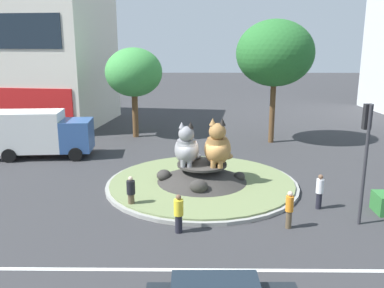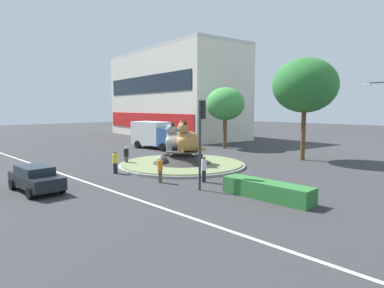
# 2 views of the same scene
# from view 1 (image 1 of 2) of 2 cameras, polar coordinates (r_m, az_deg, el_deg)

# --- Properties ---
(ground_plane) EXTENTS (160.00, 160.00, 0.00)m
(ground_plane) POSITION_cam_1_polar(r_m,az_deg,el_deg) (22.70, 1.37, -5.74)
(ground_plane) COLOR #333335
(lane_centreline) EXTENTS (112.00, 0.20, 0.01)m
(lane_centreline) POSITION_cam_1_polar(r_m,az_deg,el_deg) (14.95, 1.79, -16.93)
(lane_centreline) COLOR silver
(lane_centreline) RESTS_ON ground
(roundabout_island) EXTENTS (10.37, 10.37, 1.27)m
(roundabout_island) POSITION_cam_1_polar(r_m,az_deg,el_deg) (22.56, 1.35, -4.69)
(roundabout_island) COLOR gray
(roundabout_island) RESTS_ON ground
(cat_statue_grey) EXTENTS (1.54, 2.39, 2.37)m
(cat_statue_grey) POSITION_cam_1_polar(r_m,az_deg,el_deg) (22.04, -0.73, -0.53)
(cat_statue_grey) COLOR gray
(cat_statue_grey) RESTS_ON roundabout_island
(cat_statue_tabby) EXTENTS (1.85, 2.65, 2.58)m
(cat_statue_tabby) POSITION_cam_1_polar(r_m,az_deg,el_deg) (21.96, 3.55, -0.41)
(cat_statue_tabby) COLOR #9E703D
(cat_statue_tabby) RESTS_ON roundabout_island
(traffic_light_mast) EXTENTS (0.34, 0.46, 5.19)m
(traffic_light_mast) POSITION_cam_1_polar(r_m,az_deg,el_deg) (18.56, 22.82, 0.23)
(traffic_light_mast) COLOR #2D2D33
(traffic_light_mast) RESTS_ON ground
(broadleaf_tree_behind_island) EXTENTS (5.75, 5.75, 9.21)m
(broadleaf_tree_behind_island) POSITION_cam_1_polar(r_m,az_deg,el_deg) (31.84, 11.35, 12.13)
(broadleaf_tree_behind_island) COLOR brown
(broadleaf_tree_behind_island) RESTS_ON ground
(second_tree_near_tower) EXTENTS (4.51, 4.51, 7.15)m
(second_tree_near_tower) POSITION_cam_1_polar(r_m,az_deg,el_deg) (33.51, -8.01, 9.70)
(second_tree_near_tower) COLOR brown
(second_tree_near_tower) RESTS_ON ground
(pedestrian_yellow_shirt) EXTENTS (0.40, 0.40, 1.65)m
(pedestrian_yellow_shirt) POSITION_cam_1_polar(r_m,az_deg,el_deg) (17.14, -1.85, -9.45)
(pedestrian_yellow_shirt) COLOR black
(pedestrian_yellow_shirt) RESTS_ON ground
(pedestrian_white_shirt) EXTENTS (0.35, 0.35, 1.68)m
(pedestrian_white_shirt) POSITION_cam_1_polar(r_m,az_deg,el_deg) (20.32, 17.15, -6.16)
(pedestrian_white_shirt) COLOR black
(pedestrian_white_shirt) RESTS_ON ground
(pedestrian_black_shirt) EXTENTS (0.40, 0.40, 1.59)m
(pedestrian_black_shirt) POSITION_cam_1_polar(r_m,az_deg,el_deg) (19.64, -8.39, -6.56)
(pedestrian_black_shirt) COLOR brown
(pedestrian_black_shirt) RESTS_ON ground
(pedestrian_orange_shirt) EXTENTS (0.33, 0.33, 1.64)m
(pedestrian_orange_shirt) POSITION_cam_1_polar(r_m,az_deg,el_deg) (17.97, 13.25, -8.65)
(pedestrian_orange_shirt) COLOR brown
(pedestrian_orange_shirt) RESTS_ON ground
(delivery_box_truck) EXTENTS (6.58, 3.04, 3.13)m
(delivery_box_truck) POSITION_cam_1_polar(r_m,az_deg,el_deg) (29.53, -20.13, 1.47)
(delivery_box_truck) COLOR #335693
(delivery_box_truck) RESTS_ON ground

